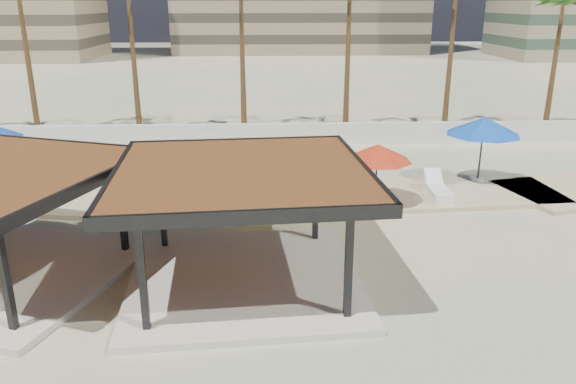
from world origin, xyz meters
The scene contains 11 objects.
ground centered at (0.00, 0.00, 0.00)m, with size 200.00×200.00×0.00m, color #CBB986.
promenade centered at (2.00, 7.67, 0.06)m, with size 44.45×7.97×0.24m.
boundary_wall centered at (0.00, 16.00, 0.60)m, with size 56.00×0.30×1.20m, color silver.
pavilion_central centered at (-2.47, 0.08, 2.01)m, with size 7.09×7.09×3.36m.
umbrella_b centered at (-1.08, 5.80, 2.36)m, with size 3.68×3.68×2.53m.
umbrella_c centered at (2.32, 5.80, 2.19)m, with size 3.39×3.39×2.33m.
umbrella_d centered at (7.29, 8.48, 2.56)m, with size 3.25×3.25×2.77m.
lounger_a centered at (-4.44, 6.86, 0.38)m, with size 1.15×2.27×0.82m.
lounger_b centered at (0.64, 5.98, 0.40)m, with size 1.69×2.55×0.92m.
lounger_c centered at (4.99, 6.63, 0.38)m, with size 0.79×2.24×0.84m.
palm_g centered at (15.00, 18.20, 7.33)m, with size 3.00×3.00×8.44m.
Camera 1 is at (-1.90, -14.08, 7.45)m, focal length 35.00 mm.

